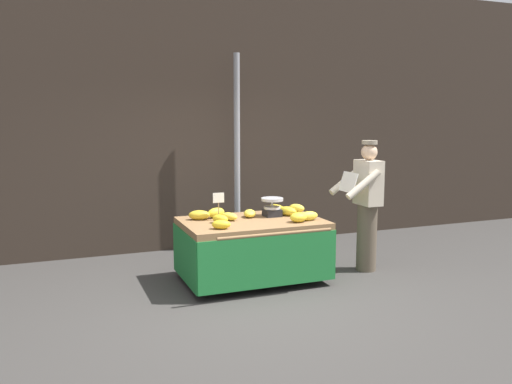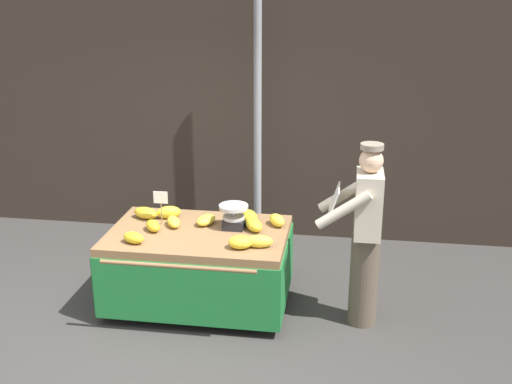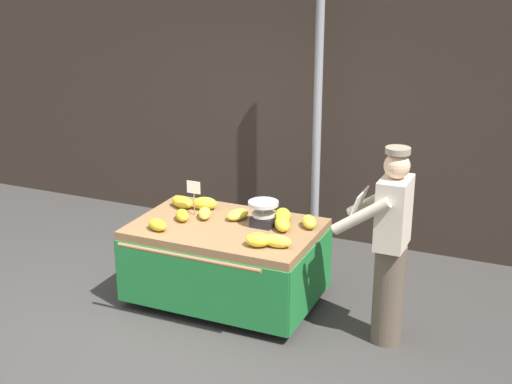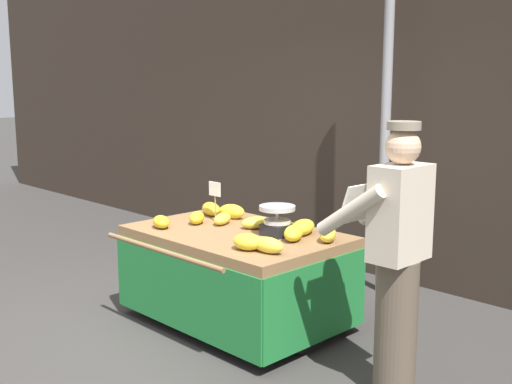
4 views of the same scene
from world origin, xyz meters
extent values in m
plane|color=#383533|center=(0.00, 0.00, 0.00)|extent=(60.00, 60.00, 0.00)
cube|color=#332821|center=(0.00, 2.79, 2.05)|extent=(16.00, 0.24, 4.10)
cylinder|color=gray|center=(0.58, 2.31, 1.47)|extent=(0.09, 0.09, 2.93)
cube|color=olive|center=(0.24, 0.78, 0.73)|extent=(1.69, 1.11, 0.08)
cylinder|color=black|center=(-0.53, 0.78, 0.32)|extent=(0.05, 0.65, 0.65)
cylinder|color=#B7B7BC|center=(-0.56, 0.78, 0.32)|extent=(0.01, 0.12, 0.12)
cylinder|color=black|center=(1.00, 0.78, 0.32)|extent=(0.05, 0.65, 0.65)
cylinder|color=#B7B7BC|center=(1.03, 0.78, 0.32)|extent=(0.01, 0.12, 0.12)
cylinder|color=#4C4742|center=(0.24, 1.26, 0.34)|extent=(0.05, 0.05, 0.69)
cube|color=#1E7233|center=(0.24, 0.23, 0.39)|extent=(1.69, 0.02, 0.60)
cube|color=#1E7233|center=(0.24, 1.34, 0.39)|extent=(1.69, 0.02, 0.60)
cube|color=#1E7233|center=(-0.61, 0.78, 0.39)|extent=(0.02, 1.11, 0.60)
cube|color=#1E7233|center=(1.08, 0.78, 0.39)|extent=(0.02, 1.11, 0.60)
cylinder|color=olive|center=(0.24, 0.05, 0.75)|extent=(1.35, 0.04, 0.04)
cube|color=black|center=(0.56, 0.92, 0.81)|extent=(0.20, 0.20, 0.09)
cylinder|color=#B7B7BC|center=(0.56, 0.92, 0.91)|extent=(0.02, 0.02, 0.11)
cylinder|color=#B7B7BC|center=(0.56, 0.92, 0.99)|extent=(0.28, 0.28, 0.03)
cylinder|color=#B7B7BC|center=(0.56, 0.92, 0.88)|extent=(0.21, 0.21, 0.03)
cylinder|color=#997A51|center=(-0.15, 0.90, 0.88)|extent=(0.01, 0.01, 0.22)
cube|color=white|center=(-0.15, 0.90, 1.05)|extent=(0.14, 0.01, 0.12)
ellipsoid|color=yellow|center=(0.68, 1.07, 0.83)|extent=(0.24, 0.33, 0.12)
ellipsoid|color=yellow|center=(-0.13, 1.07, 0.83)|extent=(0.27, 0.19, 0.13)
ellipsoid|color=gold|center=(-0.19, 0.73, 0.82)|extent=(0.22, 0.24, 0.10)
ellipsoid|color=yellow|center=(0.86, 0.50, 0.82)|extent=(0.26, 0.14, 0.11)
ellipsoid|color=yellow|center=(0.71, 0.46, 0.83)|extent=(0.25, 0.21, 0.12)
ellipsoid|color=gold|center=(-0.27, 0.42, 0.82)|extent=(0.24, 0.20, 0.10)
ellipsoid|color=yellow|center=(0.76, 0.88, 0.83)|extent=(0.25, 0.29, 0.12)
ellipsoid|color=yellow|center=(0.96, 1.04, 0.83)|extent=(0.22, 0.26, 0.11)
ellipsoid|color=yellow|center=(-0.03, 0.87, 0.82)|extent=(0.21, 0.27, 0.09)
ellipsoid|color=yellow|center=(0.27, 0.96, 0.82)|extent=(0.22, 0.28, 0.10)
ellipsoid|color=gold|center=(-0.36, 1.03, 0.83)|extent=(0.29, 0.21, 0.12)
cylinder|color=brown|center=(1.81, 0.67, 0.44)|extent=(0.26, 0.26, 0.88)
cube|color=beige|center=(1.81, 0.67, 1.17)|extent=(0.23, 0.38, 0.58)
sphere|color=#DBB28E|center=(1.81, 0.67, 1.56)|extent=(0.21, 0.21, 0.21)
cylinder|color=gray|center=(1.81, 0.67, 1.69)|extent=(0.20, 0.20, 0.05)
cylinder|color=beige|center=(1.60, 0.46, 1.18)|extent=(0.48, 0.09, 0.37)
cylinder|color=beige|center=(1.60, 0.88, 1.18)|extent=(0.48, 0.09, 0.37)
cube|color=silver|center=(1.51, 0.67, 1.19)|extent=(0.09, 0.34, 0.25)
camera|label=1|loc=(-2.04, -5.17, 2.04)|focal=37.34mm
camera|label=2|loc=(1.60, -4.49, 3.01)|focal=43.28mm
camera|label=3|loc=(2.95, -4.67, 3.18)|focal=49.75mm
camera|label=4|loc=(3.84, -2.54, 1.95)|focal=44.45mm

